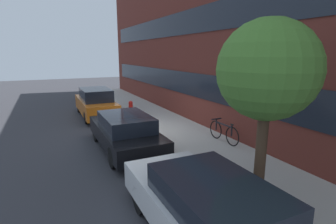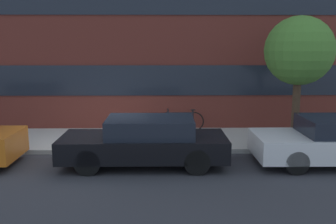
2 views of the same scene
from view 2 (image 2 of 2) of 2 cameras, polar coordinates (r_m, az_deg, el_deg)
The scene contains 6 objects.
ground_plane at distance 11.35m, azimuth -10.55°, elevation -6.34°, with size 56.00×56.00×0.00m, color #333338.
sidewalk_strip at distance 12.72m, azimuth -9.48°, elevation -4.19°, with size 28.00×2.91×0.13m.
rowhouse_facade at distance 14.25m, azimuth -8.85°, elevation 14.79°, with size 28.00×1.02×8.71m.
parked_car_black at distance 10.01m, azimuth -3.46°, elevation -4.50°, with size 4.39×1.71×1.30m.
bicycle at distance 13.38m, azimuth 1.95°, elevation -1.29°, with size 1.66×0.44×0.80m.
street_tree at distance 12.15m, azimuth 19.36°, elevation 8.70°, with size 2.09×2.09×3.94m.
Camera 2 is at (1.89, -10.72, 3.21)m, focal length 40.00 mm.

